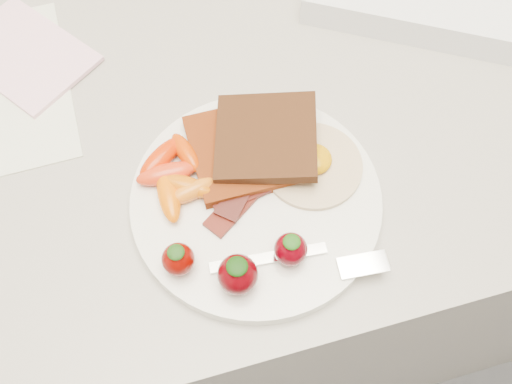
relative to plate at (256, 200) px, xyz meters
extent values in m
cube|color=gray|center=(0.00, 0.14, -0.46)|extent=(2.00, 0.60, 0.90)
cylinder|color=white|center=(0.00, 0.00, 0.00)|extent=(0.27, 0.27, 0.02)
cube|color=#511A09|center=(0.00, 0.06, 0.02)|extent=(0.11, 0.11, 0.01)
cube|color=black|center=(0.03, 0.06, 0.03)|extent=(0.14, 0.14, 0.03)
cylinder|color=beige|center=(0.07, 0.02, 0.01)|extent=(0.14, 0.14, 0.01)
ellipsoid|color=#D38C00|center=(0.07, 0.02, 0.02)|extent=(0.05, 0.05, 0.02)
cube|color=#3A0705|center=(-0.01, 0.00, 0.01)|extent=(0.10, 0.08, 0.00)
cube|color=#3A0C0E|center=(0.00, 0.01, 0.01)|extent=(0.10, 0.04, 0.00)
cube|color=black|center=(-0.01, 0.02, 0.02)|extent=(0.09, 0.09, 0.00)
ellipsoid|color=red|center=(-0.09, 0.05, 0.02)|extent=(0.07, 0.02, 0.02)
ellipsoid|color=#C75A04|center=(-0.07, 0.03, 0.02)|extent=(0.07, 0.05, 0.02)
ellipsoid|color=#E86100|center=(-0.09, 0.02, 0.02)|extent=(0.02, 0.07, 0.02)
ellipsoid|color=#C63700|center=(-0.06, 0.07, 0.02)|extent=(0.03, 0.06, 0.02)
ellipsoid|color=red|center=(-0.09, 0.07, 0.02)|extent=(0.07, 0.06, 0.02)
ellipsoid|color=orange|center=(-0.07, 0.02, 0.02)|extent=(0.06, 0.03, 0.02)
ellipsoid|color=#600400|center=(-0.09, -0.06, 0.03)|extent=(0.03, 0.03, 0.04)
ellipsoid|color=#183B0D|center=(-0.09, -0.06, 0.05)|extent=(0.02, 0.02, 0.01)
ellipsoid|color=#4A0005|center=(-0.04, -0.09, 0.03)|extent=(0.04, 0.04, 0.04)
ellipsoid|color=black|center=(-0.04, -0.09, 0.05)|extent=(0.02, 0.02, 0.01)
ellipsoid|color=#500008|center=(0.01, -0.08, 0.03)|extent=(0.03, 0.03, 0.04)
ellipsoid|color=#1A4A0E|center=(0.01, -0.08, 0.05)|extent=(0.02, 0.02, 0.01)
cube|color=white|center=(-0.01, -0.07, 0.01)|extent=(0.12, 0.02, 0.00)
cube|color=white|center=(0.08, -0.10, 0.01)|extent=(0.05, 0.03, 0.00)
cube|color=#FBBCD0|center=(-0.23, 0.28, 0.00)|extent=(0.19, 0.20, 0.01)
camera|label=1|loc=(-0.07, -0.27, 0.55)|focal=40.00mm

